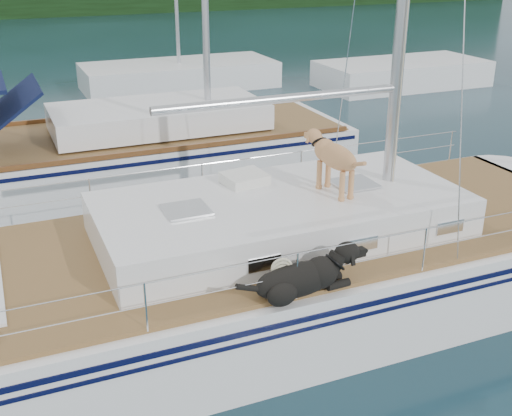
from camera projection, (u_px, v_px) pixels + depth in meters
name	position (u px, v px, depth m)	size (l,w,h in m)	color
ground	(230.00, 317.00, 9.50)	(120.00, 120.00, 0.00)	black
shore_bank	(15.00, 7.00, 48.59)	(92.00, 1.00, 1.20)	#595147
main_sailboat	(236.00, 276.00, 9.27)	(12.00, 3.85, 14.01)	white
neighbor_sailboat	(114.00, 156.00, 14.66)	(11.00, 3.50, 13.30)	white
bg_boat_center	(180.00, 76.00, 24.38)	(7.20, 3.00, 11.65)	white
bg_boat_east	(402.00, 74.00, 24.69)	(6.40, 3.00, 11.65)	white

